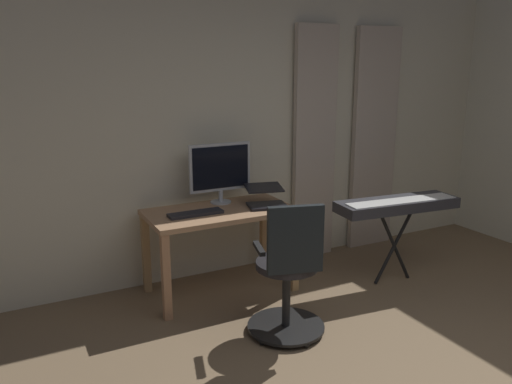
{
  "coord_description": "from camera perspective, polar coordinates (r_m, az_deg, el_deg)",
  "views": [
    {
      "loc": [
        2.16,
        1.32,
        1.88
      ],
      "look_at": [
        0.55,
        -1.78,
        1.0
      ],
      "focal_mm": 35.63,
      "sensor_mm": 36.0,
      "label": 1
    }
  ],
  "objects": [
    {
      "name": "back_room_partition",
      "position": [
        4.73,
        0.03,
        7.47
      ],
      "size": [
        5.48,
        0.1,
        2.67
      ],
      "primitive_type": "cube",
      "color": "beige",
      "rests_on": "ground"
    },
    {
      "name": "desk",
      "position": [
        4.22,
        -4.07,
        -3.39
      ],
      "size": [
        1.2,
        0.63,
        0.72
      ],
      "color": "tan",
      "rests_on": "ground"
    },
    {
      "name": "curtain_right_panel",
      "position": [
        4.95,
        6.57,
        5.22
      ],
      "size": [
        0.45,
        0.06,
        2.24
      ],
      "primitive_type": "cube",
      "color": "#C1B09E",
      "rests_on": "ground"
    },
    {
      "name": "piano_keyboard",
      "position": [
        4.54,
        15.57,
        -1.53
      ],
      "size": [
        1.12,
        0.43,
        0.76
      ],
      "rotation": [
        0.0,
        0.0,
        -0.1
      ],
      "color": "black",
      "rests_on": "ground"
    },
    {
      "name": "computer_monitor",
      "position": [
        4.33,
        -4.04,
        2.58
      ],
      "size": [
        0.55,
        0.18,
        0.52
      ],
      "color": "#B7BCC1",
      "rests_on": "desk"
    },
    {
      "name": "office_chair",
      "position": [
        3.57,
        3.73,
        -9.29
      ],
      "size": [
        0.56,
        0.56,
        1.0
      ],
      "rotation": [
        0.0,
        0.0,
        2.87
      ],
      "color": "black",
      "rests_on": "ground"
    },
    {
      "name": "laptop",
      "position": [
        4.29,
        1.11,
        -0.77
      ],
      "size": [
        0.39,
        0.42,
        0.16
      ],
      "rotation": [
        0.0,
        0.0,
        -0.24
      ],
      "color": "black",
      "rests_on": "desk"
    },
    {
      "name": "computer_keyboard",
      "position": [
        4.06,
        -6.79,
        -2.4
      ],
      "size": [
        0.44,
        0.13,
        0.02
      ],
      "primitive_type": "cube",
      "color": "#232328",
      "rests_on": "desk"
    },
    {
      "name": "curtain_left_panel",
      "position": [
        5.39,
        13.1,
        5.67
      ],
      "size": [
        0.52,
        0.06,
        2.24
      ],
      "primitive_type": "cube",
      "color": "#C1B09E",
      "rests_on": "ground"
    }
  ]
}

